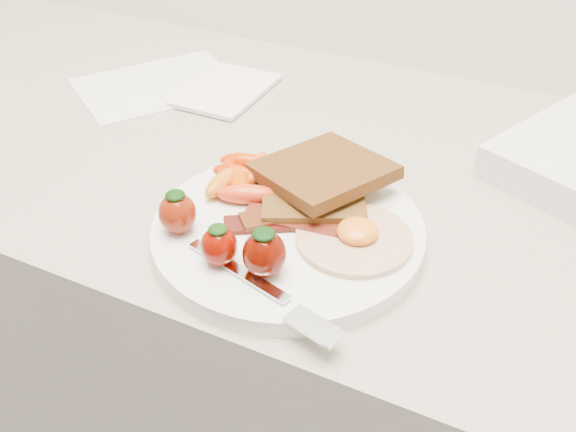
% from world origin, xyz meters
% --- Properties ---
extents(counter, '(2.00, 0.60, 0.90)m').
position_xyz_m(counter, '(0.00, 1.70, 0.45)').
color(counter, gray).
rests_on(counter, ground).
extents(plate, '(0.27, 0.27, 0.02)m').
position_xyz_m(plate, '(0.03, 1.54, 0.91)').
color(plate, white).
rests_on(plate, counter).
extents(toast_lower, '(0.14, 0.14, 0.01)m').
position_xyz_m(toast_lower, '(0.03, 1.59, 0.93)').
color(toast_lower, '#3F270E').
rests_on(toast_lower, plate).
extents(toast_upper, '(0.16, 0.16, 0.03)m').
position_xyz_m(toast_upper, '(0.03, 1.62, 0.94)').
color(toast_upper, '#381306').
rests_on(toast_upper, toast_lower).
extents(fried_egg, '(0.14, 0.14, 0.02)m').
position_xyz_m(fried_egg, '(0.10, 1.55, 0.92)').
color(fried_egg, silver).
rests_on(fried_egg, plate).
extents(bacon_strips, '(0.12, 0.10, 0.01)m').
position_xyz_m(bacon_strips, '(0.03, 1.55, 0.92)').
color(bacon_strips, black).
rests_on(bacon_strips, plate).
extents(baby_carrots, '(0.10, 0.10, 0.02)m').
position_xyz_m(baby_carrots, '(-0.05, 1.58, 0.93)').
color(baby_carrots, red).
rests_on(baby_carrots, plate).
extents(strawberries, '(0.14, 0.06, 0.05)m').
position_xyz_m(strawberries, '(-0.00, 1.48, 0.94)').
color(strawberries, maroon).
rests_on(strawberries, plate).
extents(fork, '(0.17, 0.07, 0.00)m').
position_xyz_m(fork, '(0.06, 1.45, 0.92)').
color(fork, silver).
rests_on(fork, plate).
extents(paper_sheet, '(0.26, 0.27, 0.00)m').
position_xyz_m(paper_sheet, '(-0.30, 1.78, 0.90)').
color(paper_sheet, white).
rests_on(paper_sheet, counter).
extents(notepad, '(0.10, 0.15, 0.01)m').
position_xyz_m(notepad, '(-0.20, 1.80, 0.91)').
color(notepad, white).
rests_on(notepad, paper_sheet).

